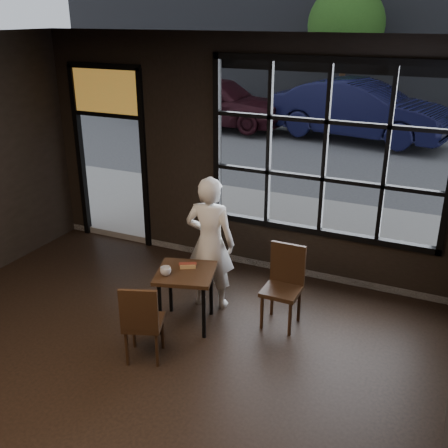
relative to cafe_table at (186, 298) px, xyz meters
The scene contains 14 objects.
floor 1.79m from the cafe_table, 94.15° to the right, with size 6.00×7.00×0.02m, color black.
ceiling 3.36m from the cafe_table, 94.15° to the right, with size 6.00×7.00×0.02m, color black.
window_frame 2.52m from the cafe_table, 58.50° to the left, with size 3.06×0.12×2.28m, color black.
stained_transom 3.47m from the cafe_table, 141.82° to the left, with size 1.20×0.06×0.70m, color orange.
street_asphalt 22.25m from the cafe_table, 90.33° to the left, with size 60.00×41.00×0.04m, color #545456.
cafe_table is the anchor object (origin of this frame).
chair_near 0.75m from the cafe_table, 97.39° to the right, with size 0.39×0.39×0.90m, color #321F11.
chair_window 1.11m from the cafe_table, 23.89° to the left, with size 0.42×0.42×0.96m, color #321F11.
man 0.72m from the cafe_table, 84.35° to the left, with size 0.61×0.40×1.67m, color white.
hotdog 0.38m from the cafe_table, 100.77° to the left, with size 0.20×0.08×0.06m, color tan, non-canonical shape.
cup 0.45m from the cafe_table, 132.72° to the right, with size 0.12×0.12×0.10m, color silver.
navy_car 10.25m from the cafe_table, 90.53° to the left, with size 1.70×4.88×1.61m, color black.
maroon_car 11.18m from the cafe_table, 113.72° to the left, with size 1.80×4.48×1.53m, color black.
tree_left 14.05m from the cafe_table, 95.94° to the left, with size 2.51×2.51×4.29m.
Camera 1 is at (2.74, -2.88, 3.41)m, focal length 42.00 mm.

